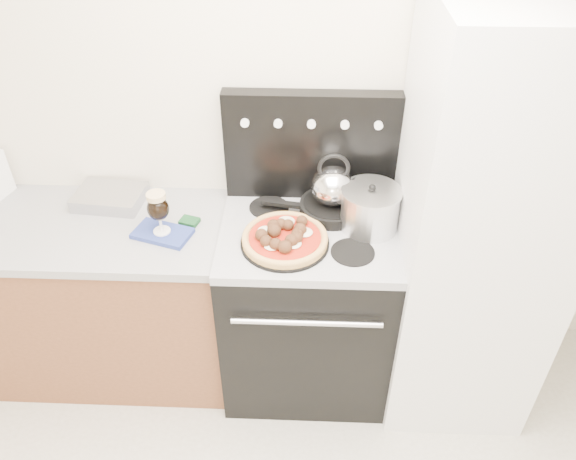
{
  "coord_description": "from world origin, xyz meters",
  "views": [
    {
      "loc": [
        0.07,
        -0.73,
        2.39
      ],
      "look_at": [
        -0.0,
        1.05,
        1.01
      ],
      "focal_mm": 35.0,
      "sensor_mm": 36.0,
      "label": 1
    }
  ],
  "objects_px": {
    "base_cabinet": "(82,299)",
    "oven_mitt": "(162,233)",
    "fridge": "(476,231)",
    "skillet": "(331,208)",
    "pizza": "(285,237)",
    "beer_glass": "(159,213)",
    "tea_kettle": "(333,183)",
    "pizza_pan": "(285,243)",
    "stock_pot": "(370,210)",
    "stove_body": "(306,308)"
  },
  "relations": [
    {
      "from": "pizza",
      "to": "tea_kettle",
      "type": "bearing_deg",
      "value": 49.69
    },
    {
      "from": "oven_mitt",
      "to": "pizza",
      "type": "distance_m",
      "value": 0.53
    },
    {
      "from": "beer_glass",
      "to": "stock_pot",
      "type": "bearing_deg",
      "value": 4.65
    },
    {
      "from": "base_cabinet",
      "to": "beer_glass",
      "type": "bearing_deg",
      "value": -8.0
    },
    {
      "from": "oven_mitt",
      "to": "pizza_pan",
      "type": "height_order",
      "value": "pizza_pan"
    },
    {
      "from": "base_cabinet",
      "to": "oven_mitt",
      "type": "height_order",
      "value": "oven_mitt"
    },
    {
      "from": "tea_kettle",
      "to": "pizza_pan",
      "type": "bearing_deg",
      "value": -123.34
    },
    {
      "from": "beer_glass",
      "to": "pizza",
      "type": "bearing_deg",
      "value": -6.62
    },
    {
      "from": "oven_mitt",
      "to": "tea_kettle",
      "type": "height_order",
      "value": "tea_kettle"
    },
    {
      "from": "skillet",
      "to": "stock_pot",
      "type": "bearing_deg",
      "value": -32.33
    },
    {
      "from": "tea_kettle",
      "to": "stock_pot",
      "type": "relative_size",
      "value": 0.84
    },
    {
      "from": "stove_body",
      "to": "oven_mitt",
      "type": "xyz_separation_m",
      "value": [
        -0.62,
        -0.04,
        0.47
      ]
    },
    {
      "from": "base_cabinet",
      "to": "beer_glass",
      "type": "xyz_separation_m",
      "value": [
        0.48,
        -0.07,
        0.59
      ]
    },
    {
      "from": "skillet",
      "to": "tea_kettle",
      "type": "xyz_separation_m",
      "value": [
        0.0,
        0.0,
        0.13
      ]
    },
    {
      "from": "stove_body",
      "to": "oven_mitt",
      "type": "distance_m",
      "value": 0.78
    },
    {
      "from": "beer_glass",
      "to": "skillet",
      "type": "xyz_separation_m",
      "value": [
        0.72,
        0.17,
        -0.07
      ]
    },
    {
      "from": "pizza",
      "to": "skillet",
      "type": "relative_size",
      "value": 1.25
    },
    {
      "from": "skillet",
      "to": "stock_pot",
      "type": "xyz_separation_m",
      "value": [
        0.16,
        -0.1,
        0.06
      ]
    },
    {
      "from": "beer_glass",
      "to": "pizza",
      "type": "height_order",
      "value": "beer_glass"
    },
    {
      "from": "oven_mitt",
      "to": "stock_pot",
      "type": "xyz_separation_m",
      "value": [
        0.88,
        0.07,
        0.1
      ]
    },
    {
      "from": "base_cabinet",
      "to": "tea_kettle",
      "type": "bearing_deg",
      "value": 4.89
    },
    {
      "from": "stock_pot",
      "to": "stove_body",
      "type": "bearing_deg",
      "value": -173.54
    },
    {
      "from": "fridge",
      "to": "tea_kettle",
      "type": "distance_m",
      "value": 0.63
    },
    {
      "from": "beer_glass",
      "to": "stove_body",
      "type": "bearing_deg",
      "value": 3.91
    },
    {
      "from": "stove_body",
      "to": "pizza_pan",
      "type": "relative_size",
      "value": 2.39
    },
    {
      "from": "skillet",
      "to": "tea_kettle",
      "type": "relative_size",
      "value": 1.37
    },
    {
      "from": "stove_body",
      "to": "fridge",
      "type": "distance_m",
      "value": 0.87
    },
    {
      "from": "stock_pot",
      "to": "tea_kettle",
      "type": "bearing_deg",
      "value": 147.67
    },
    {
      "from": "skillet",
      "to": "stock_pot",
      "type": "height_order",
      "value": "stock_pot"
    },
    {
      "from": "stove_body",
      "to": "pizza_pan",
      "type": "bearing_deg",
      "value": -133.31
    },
    {
      "from": "base_cabinet",
      "to": "stove_body",
      "type": "distance_m",
      "value": 1.11
    },
    {
      "from": "stove_body",
      "to": "oven_mitt",
      "type": "relative_size",
      "value": 3.64
    },
    {
      "from": "fridge",
      "to": "skillet",
      "type": "height_order",
      "value": "fridge"
    },
    {
      "from": "pizza_pan",
      "to": "skillet",
      "type": "bearing_deg",
      "value": 49.69
    },
    {
      "from": "base_cabinet",
      "to": "fridge",
      "type": "bearing_deg",
      "value": -1.59
    },
    {
      "from": "beer_glass",
      "to": "fridge",
      "type": "bearing_deg",
      "value": 0.76
    },
    {
      "from": "oven_mitt",
      "to": "stock_pot",
      "type": "distance_m",
      "value": 0.89
    },
    {
      "from": "stove_body",
      "to": "pizza_pan",
      "type": "distance_m",
      "value": 0.51
    },
    {
      "from": "base_cabinet",
      "to": "fridge",
      "type": "xyz_separation_m",
      "value": [
        1.8,
        -0.05,
        0.52
      ]
    },
    {
      "from": "fridge",
      "to": "oven_mitt",
      "type": "height_order",
      "value": "fridge"
    },
    {
      "from": "base_cabinet",
      "to": "beer_glass",
      "type": "relative_size",
      "value": 7.29
    },
    {
      "from": "oven_mitt",
      "to": "skillet",
      "type": "distance_m",
      "value": 0.74
    },
    {
      "from": "base_cabinet",
      "to": "pizza_pan",
      "type": "distance_m",
      "value": 1.13
    },
    {
      "from": "oven_mitt",
      "to": "skillet",
      "type": "height_order",
      "value": "skillet"
    },
    {
      "from": "pizza_pan",
      "to": "skillet",
      "type": "xyz_separation_m",
      "value": [
        0.2,
        0.23,
        0.02
      ]
    },
    {
      "from": "base_cabinet",
      "to": "oven_mitt",
      "type": "relative_size",
      "value": 6.0
    },
    {
      "from": "pizza",
      "to": "stock_pot",
      "type": "xyz_separation_m",
      "value": [
        0.35,
        0.13,
        0.05
      ]
    },
    {
      "from": "pizza_pan",
      "to": "oven_mitt",
      "type": "bearing_deg",
      "value": 173.38
    },
    {
      "from": "fridge",
      "to": "skillet",
      "type": "distance_m",
      "value": 0.62
    },
    {
      "from": "fridge",
      "to": "base_cabinet",
      "type": "bearing_deg",
      "value": 178.41
    }
  ]
}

